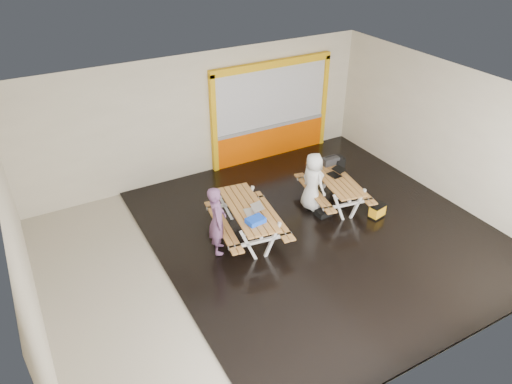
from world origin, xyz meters
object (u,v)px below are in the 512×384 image
toolbox (330,161)px  laptop_right (336,173)px  blue_pouch (256,220)px  fluke_bag (377,211)px  picnic_table_left (247,215)px  person_right (313,182)px  laptop_left (253,210)px  dark_case (324,213)px  person_left (217,220)px  picnic_table_right (334,184)px  backpack (338,165)px

toolbox → laptop_right: bearing=-112.5°
blue_pouch → fluke_bag: (3.32, -0.25, -0.70)m
picnic_table_left → laptop_right: 2.77m
laptop_right → person_right: bearing=-175.9°
laptop_left → dark_case: size_ratio=1.22×
picnic_table_left → person_left: size_ratio=1.43×
blue_pouch → fluke_bag: size_ratio=0.87×
person_right → picnic_table_right: bearing=-102.3°
picnic_table_left → dark_case: bearing=-3.9°
toolbox → backpack: 0.32m
backpack → toolbox: bearing=174.8°
backpack → fluke_bag: 1.75m
laptop_left → laptop_right: (2.71, 0.55, -0.05)m
fluke_bag → laptop_left: bearing=169.0°
laptop_left → dark_case: laptop_left is taller
laptop_right → picnic_table_left: bearing=-173.2°
person_left → laptop_right: 3.60m
blue_pouch → backpack: bearing=23.0°
picnic_table_left → person_left: person_left is taller
picnic_table_left → fluke_bag: (3.20, -0.84, -0.44)m
person_left → blue_pouch: person_left is taller
person_left → blue_pouch: bearing=-98.7°
picnic_table_right → dark_case: picnic_table_right is taller
picnic_table_left → laptop_left: size_ratio=5.09×
picnic_table_right → laptop_left: laptop_left is taller
toolbox → dark_case: bearing=-131.2°
picnic_table_right → dark_case: (-0.55, -0.35, -0.50)m
picnic_table_right → laptop_right: 0.29m
person_right → blue_pouch: (-2.11, -0.86, 0.07)m
blue_pouch → toolbox: (3.07, 1.45, -0.01)m
person_right → picnic_table_left: bearing=91.0°
fluke_bag → backpack: bearing=89.3°
dark_case → fluke_bag: 1.32m
backpack → fluke_bag: size_ratio=1.18×
fluke_bag → picnic_table_right: bearing=118.6°
picnic_table_right → toolbox: bearing=63.1°
blue_pouch → backpack: (3.34, 1.42, -0.19)m
person_left → laptop_left: bearing=-71.7°
toolbox → backpack: bearing=-5.2°
person_right → laptop_right: 0.75m
laptop_left → picnic_table_left: bearing=96.2°
picnic_table_left → person_left: 0.88m
laptop_left → toolbox: (2.93, 1.08, -0.00)m
picnic_table_left → laptop_left: (0.02, -0.22, 0.26)m
picnic_table_right → toolbox: size_ratio=4.91×
laptop_left → fluke_bag: size_ratio=1.03×
person_right → blue_pouch: person_right is taller
blue_pouch → dark_case: (2.20, 0.45, -0.79)m
dark_case → laptop_left: bearing=-177.8°
backpack → person_left: bearing=-166.2°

